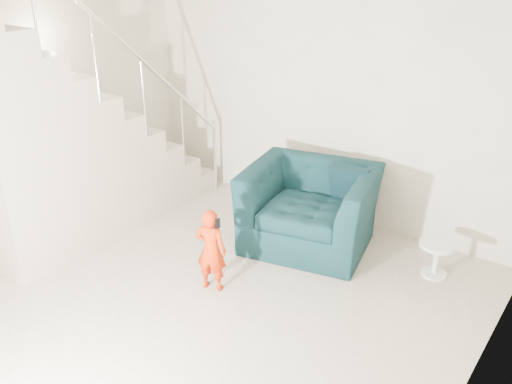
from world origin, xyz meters
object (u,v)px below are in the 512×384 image
armchair (310,207)px  side_table (437,254)px  toddler (211,250)px  staircase (68,157)px

armchair → side_table: (1.40, 0.18, -0.20)m
toddler → side_table: 2.30m
armchair → staircase: staircase is taller
side_table → staircase: 4.13m
armchair → side_table: size_ratio=3.66×
side_table → toddler: bearing=-138.2°
staircase → toddler: bearing=1.2°
armchair → side_table: 1.43m
toddler → side_table: (1.71, 1.53, -0.17)m
staircase → armchair: bearing=30.4°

